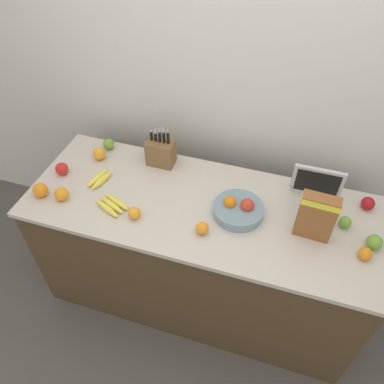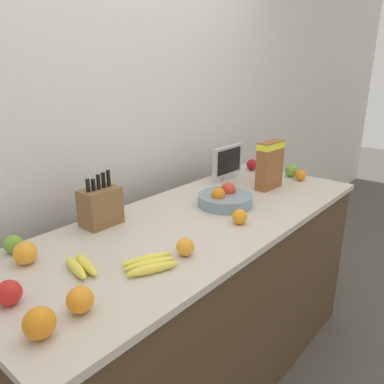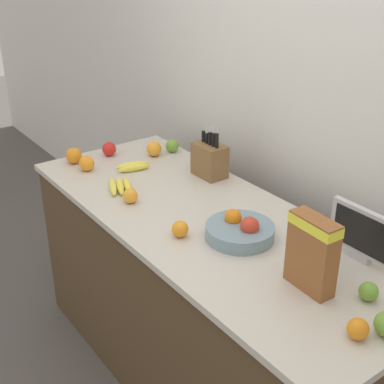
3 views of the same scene
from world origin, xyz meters
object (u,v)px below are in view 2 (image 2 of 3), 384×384
fruit_bowl (225,199)px  apple_rightmost (266,173)px  apple_rear (291,170)px  orange_front_left (300,175)px  apple_middle (13,244)px  orange_near_bowl (240,217)px  orange_back_center (185,247)px  cereal_box (270,163)px  knife_block (100,206)px  banana_bunch_right (150,264)px  apple_leftmost (252,165)px  orange_mid_right (80,300)px  orange_by_cereal (39,323)px  small_monitor (228,162)px  orange_front_center (25,253)px  apple_near_bananas (8,293)px  banana_bunch_left (81,266)px

fruit_bowl → apple_rightmost: bearing=8.0°
apple_rightmost → apple_rear: size_ratio=0.82×
orange_front_left → apple_middle: bearing=165.6°
orange_near_bowl → orange_back_center: same height
cereal_box → orange_near_bowl: 0.59m
knife_block → banana_bunch_right: knife_block is taller
apple_middle → apple_leftmost: bearing=-1.8°
orange_near_bowl → apple_leftmost: bearing=28.3°
apple_rightmost → orange_mid_right: orange_mid_right is taller
apple_middle → orange_by_cereal: orange_by_cereal is taller
small_monitor → orange_front_center: bearing=-177.4°
cereal_box → fruit_bowl: (-0.40, 0.03, -0.12)m
orange_by_cereal → apple_near_bananas: bearing=86.2°
small_monitor → orange_front_center: size_ratio=3.32×
orange_by_cereal → orange_front_center: 0.44m
apple_middle → apple_rear: bearing=-11.3°
orange_by_cereal → banana_bunch_right: bearing=5.2°
apple_rightmost → orange_by_cereal: (-1.69, -0.29, 0.01)m
orange_front_left → orange_front_center: (-1.63, 0.30, 0.01)m
fruit_bowl → orange_back_center: size_ratio=4.03×
fruit_bowl → apple_middle: bearing=161.9°
fruit_bowl → orange_mid_right: bearing=-168.7°
orange_front_left → orange_back_center: size_ratio=0.98×
orange_mid_right → small_monitor: bearing=18.2°
apple_middle → knife_block: bearing=-4.6°
apple_rightmost → orange_mid_right: size_ratio=0.82×
apple_middle → orange_front_left: 1.67m
orange_near_bowl → apple_rear: bearing=11.2°
cereal_box → orange_near_bowl: size_ratio=3.99×
apple_rear → orange_mid_right: 1.71m
apple_leftmost → apple_rightmost: bearing=-123.4°
knife_block → apple_middle: (-0.39, 0.03, -0.05)m
apple_rightmost → cereal_box: bearing=-146.6°
banana_bunch_left → orange_back_center: size_ratio=2.70×
orange_near_bowl → orange_front_left: same height
orange_by_cereal → orange_front_center: (0.17, 0.41, -0.00)m
apple_rightmost → orange_front_left: bearing=-61.4°
apple_near_bananas → small_monitor: bearing=9.9°
banana_bunch_left → orange_front_center: (-0.10, 0.20, 0.02)m
apple_middle → orange_by_cereal: size_ratio=0.85×
small_monitor → fruit_bowl: 0.47m
small_monitor → apple_middle: (-1.34, 0.05, -0.08)m
apple_rear → cereal_box: bearing=-178.3°
knife_block → orange_near_bowl: size_ratio=4.06×
apple_rear → orange_by_cereal: (-1.84, -0.19, 0.00)m
small_monitor → apple_middle: bearing=177.7°
banana_bunch_left → banana_bunch_right: banana_bunch_left is taller
banana_bunch_right → apple_leftmost: apple_leftmost is taller
banana_bunch_right → apple_middle: size_ratio=2.99×
orange_near_bowl → knife_block: bearing=131.0°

